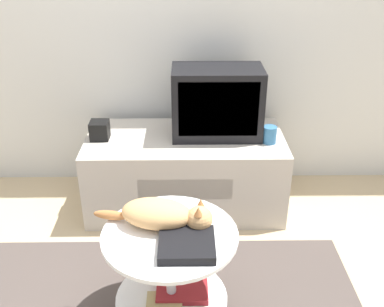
{
  "coord_description": "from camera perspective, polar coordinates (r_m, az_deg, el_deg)",
  "views": [
    {
      "loc": [
        0.13,
        -1.46,
        1.68
      ],
      "look_at": [
        0.16,
        0.61,
        0.61
      ],
      "focal_mm": 42.0,
      "sensor_mm": 36.0,
      "label": 1
    }
  ],
  "objects": [
    {
      "name": "tv_stand",
      "position": [
        2.9,
        -0.85,
        -2.29
      ],
      "size": [
        1.23,
        0.6,
        0.49
      ],
      "color": "beige",
      "rests_on": "ground_plane"
    },
    {
      "name": "tv",
      "position": [
        2.74,
        3.19,
        6.49
      ],
      "size": [
        0.54,
        0.3,
        0.43
      ],
      "color": "black",
      "rests_on": "tv_stand"
    },
    {
      "name": "speaker",
      "position": [
        2.8,
        -11.65,
        2.92
      ],
      "size": [
        0.11,
        0.11,
        0.11
      ],
      "color": "black",
      "rests_on": "tv_stand"
    },
    {
      "name": "mug",
      "position": [
        2.73,
        9.83,
        2.36
      ],
      "size": [
        0.08,
        0.08,
        0.1
      ],
      "color": "teal",
      "rests_on": "tv_stand"
    },
    {
      "name": "coffee_table",
      "position": [
        2.05,
        -2.62,
        -14.34
      ],
      "size": [
        0.58,
        0.58,
        0.49
      ],
      "color": "#B2B2B7",
      "rests_on": "rug"
    },
    {
      "name": "dvd_box",
      "position": [
        1.84,
        -0.68,
        -11.51
      ],
      "size": [
        0.23,
        0.21,
        0.04
      ],
      "color": "black",
      "rests_on": "coffee_table"
    },
    {
      "name": "cat",
      "position": [
        1.94,
        -3.72,
        -7.72
      ],
      "size": [
        0.53,
        0.23,
        0.14
      ],
      "rotation": [
        0.0,
        0.0,
        -0.18
      ],
      "color": "tan",
      "rests_on": "coffee_table"
    }
  ]
}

